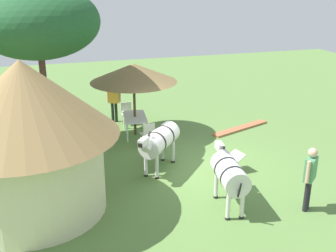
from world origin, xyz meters
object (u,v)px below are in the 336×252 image
(shade_umbrella, at_px, (134,73))
(guest_beside_umbrella, at_px, (114,99))
(zebra_nearest_camera, at_px, (159,140))
(patio_dining_table, at_px, (135,118))
(patio_chair_west_end, at_px, (148,133))
(zebra_by_umbrella, at_px, (229,173))
(patio_chair_east_end, at_px, (127,112))
(striped_lounge_chair, at_px, (229,165))
(thatched_hut, at_px, (28,131))
(standing_watcher, at_px, (310,173))
(acacia_tree_right_background, at_px, (37,22))

(shade_umbrella, distance_m, guest_beside_umbrella, 2.29)
(shade_umbrella, distance_m, zebra_nearest_camera, 3.55)
(patio_dining_table, distance_m, patio_chair_west_end, 1.32)
(shade_umbrella, height_order, zebra_by_umbrella, shade_umbrella)
(patio_dining_table, xyz_separation_m, patio_chair_east_end, (1.31, 0.07, -0.14))
(shade_umbrella, xyz_separation_m, zebra_nearest_camera, (-3.25, -0.07, -1.44))
(patio_chair_east_end, distance_m, striped_lounge_chair, 5.78)
(thatched_hut, xyz_separation_m, striped_lounge_chair, (0.56, -5.81, -1.98))
(shade_umbrella, relative_size, zebra_by_umbrella, 1.53)
(guest_beside_umbrella, height_order, striped_lounge_chair, guest_beside_umbrella)
(thatched_hut, xyz_separation_m, shade_umbrella, (4.59, -3.67, 0.22))
(standing_watcher, relative_size, zebra_by_umbrella, 0.84)
(standing_watcher, distance_m, zebra_by_umbrella, 2.06)
(standing_watcher, height_order, striped_lounge_chair, standing_watcher)
(shade_umbrella, bearing_deg, zebra_by_umbrella, -168.29)
(guest_beside_umbrella, height_order, standing_watcher, standing_watcher)
(zebra_by_umbrella, xyz_separation_m, acacia_tree_right_background, (5.27, 4.42, 3.45))
(thatched_hut, height_order, patio_chair_west_end, thatched_hut)
(guest_beside_umbrella, bearing_deg, standing_watcher, -45.31)
(shade_umbrella, distance_m, patio_chair_west_end, 2.33)
(standing_watcher, distance_m, acacia_tree_right_background, 9.37)
(patio_chair_east_end, xyz_separation_m, zebra_nearest_camera, (-4.55, -0.13, 0.48))
(patio_chair_east_end, height_order, zebra_by_umbrella, zebra_by_umbrella)
(guest_beside_umbrella, xyz_separation_m, zebra_by_umbrella, (-7.62, -1.74, -0.02))
(shade_umbrella, xyz_separation_m, patio_chair_east_end, (1.31, 0.07, -1.92))
(guest_beside_umbrella, bearing_deg, striped_lounge_chair, -44.15)
(patio_dining_table, relative_size, zebra_by_umbrella, 0.77)
(patio_chair_east_end, relative_size, striped_lounge_chair, 0.98)
(thatched_hut, bearing_deg, zebra_by_umbrella, -105.13)
(shade_umbrella, relative_size, zebra_nearest_camera, 1.70)
(striped_lounge_chair, xyz_separation_m, zebra_nearest_camera, (0.78, 2.07, 0.75))
(guest_beside_umbrella, relative_size, standing_watcher, 0.95)
(zebra_by_umbrella, bearing_deg, standing_watcher, -13.94)
(striped_lounge_chair, bearing_deg, acacia_tree_right_background, 44.09)
(thatched_hut, distance_m, patio_dining_table, 6.08)
(shade_umbrella, bearing_deg, standing_watcher, -154.70)
(shade_umbrella, height_order, zebra_nearest_camera, shade_umbrella)
(patio_dining_table, relative_size, patio_chair_east_end, 1.82)
(thatched_hut, relative_size, acacia_tree_right_background, 0.81)
(shade_umbrella, relative_size, striped_lounge_chair, 3.53)
(zebra_nearest_camera, height_order, acacia_tree_right_background, acacia_tree_right_background)
(standing_watcher, xyz_separation_m, zebra_by_umbrella, (0.74, 1.92, -0.07))
(guest_beside_umbrella, bearing_deg, patio_chair_west_end, -55.67)
(standing_watcher, relative_size, zebra_nearest_camera, 0.93)
(patio_dining_table, height_order, guest_beside_umbrella, guest_beside_umbrella)
(standing_watcher, xyz_separation_m, zebra_nearest_camera, (3.41, 3.08, -0.06))
(shade_umbrella, height_order, guest_beside_umbrella, shade_umbrella)
(patio_dining_table, xyz_separation_m, guest_beside_umbrella, (1.70, 0.52, 0.35))
(guest_beside_umbrella, relative_size, zebra_nearest_camera, 0.88)
(patio_dining_table, height_order, zebra_by_umbrella, zebra_by_umbrella)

